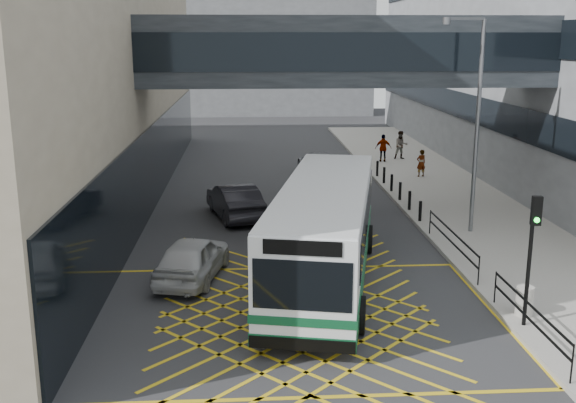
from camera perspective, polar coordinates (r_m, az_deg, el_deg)
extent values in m
plane|color=#333335|center=(20.21, 0.71, -9.89)|extent=(120.00, 120.00, 0.00)
cube|color=black|center=(35.30, -10.94, 3.53)|extent=(0.10, 41.50, 4.00)
cube|color=black|center=(44.70, 14.00, 8.06)|extent=(0.10, 43.50, 1.60)
cube|color=black|center=(44.51, 14.30, 13.19)|extent=(0.10, 43.50, 1.60)
cube|color=gray|center=(78.47, -4.11, 14.35)|extent=(28.00, 16.00, 18.00)
cube|color=#292E33|center=(30.79, 4.78, 12.57)|extent=(20.00, 4.00, 3.00)
cube|color=black|center=(28.79, 5.36, 12.48)|extent=(19.50, 0.06, 1.60)
cube|color=black|center=(32.79, 4.26, 12.64)|extent=(19.50, 0.06, 1.60)
cube|color=#A29D94|center=(35.95, 13.36, 0.46)|extent=(6.00, 54.00, 0.16)
cube|color=gold|center=(20.21, 0.71, -9.88)|extent=(12.00, 9.00, 0.01)
cube|color=white|center=(22.52, 3.13, -2.40)|extent=(5.14, 12.27, 2.94)
cube|color=#0F4C2A|center=(22.91, 3.09, -5.49)|extent=(5.20, 12.33, 0.37)
cube|color=#0F4C2A|center=(22.72, 3.11, -4.12)|extent=(5.22, 12.33, 0.24)
cube|color=black|center=(23.04, 3.30, -1.05)|extent=(4.89, 10.80, 1.14)
cube|color=black|center=(16.80, 1.21, -7.11)|extent=(2.47, 0.60, 1.31)
cube|color=black|center=(16.46, 1.22, -3.95)|extent=(1.93, 0.47, 0.38)
cube|color=white|center=(22.15, 3.18, 1.28)|extent=(5.10, 12.16, 0.11)
cube|color=black|center=(17.41, 1.18, -11.99)|extent=(2.68, 0.67, 0.33)
cube|color=black|center=(28.61, 4.23, -1.62)|extent=(2.68, 0.67, 0.33)
cylinder|color=black|center=(19.46, -2.10, -9.12)|extent=(0.52, 1.13, 1.09)
cylinder|color=black|center=(19.19, 6.10, -9.54)|extent=(0.52, 1.13, 1.09)
cylinder|color=black|center=(26.35, 0.84, -2.93)|extent=(0.52, 1.13, 1.09)
cylinder|color=black|center=(26.15, 6.81, -3.16)|extent=(0.52, 1.13, 1.09)
imported|color=#BABBBD|center=(23.34, -8.09, -4.72)|extent=(2.94, 5.14, 1.54)
imported|color=black|center=(30.99, -4.53, 0.06)|extent=(3.25, 5.44, 1.60)
imported|color=gray|center=(40.97, 2.64, 3.35)|extent=(2.55, 4.89, 1.46)
cylinder|color=black|center=(19.98, 19.68, -5.58)|extent=(0.12, 0.12, 3.21)
cube|color=black|center=(19.30, 20.29, -0.74)|extent=(0.28, 0.19, 0.80)
sphere|color=#19E533|center=(19.27, 20.32, -1.49)|extent=(0.16, 0.16, 0.15)
cylinder|color=slate|center=(28.56, 15.71, 5.94)|extent=(0.22, 0.22, 8.64)
cube|color=slate|center=(27.83, 14.82, 14.74)|extent=(1.68, 0.61, 0.11)
cylinder|color=slate|center=(27.35, 13.28, 14.67)|extent=(0.38, 0.38, 0.27)
cylinder|color=#ADA89E|center=(21.07, 19.39, -7.94)|extent=(0.51, 0.51, 0.88)
cube|color=black|center=(19.41, 19.80, -8.23)|extent=(0.05, 5.00, 0.05)
cube|color=black|center=(19.56, 19.71, -9.32)|extent=(0.05, 5.00, 0.05)
cube|color=black|center=(25.62, 13.74, -2.51)|extent=(0.05, 6.00, 0.05)
cube|color=black|center=(25.73, 13.69, -3.36)|extent=(0.05, 6.00, 0.05)
cylinder|color=black|center=(17.52, 22.92, -12.55)|extent=(0.04, 0.04, 1.00)
cylinder|color=black|center=(21.72, 17.14, -6.94)|extent=(0.04, 0.04, 1.00)
cylinder|color=black|center=(23.04, 15.85, -5.65)|extent=(0.04, 0.04, 1.00)
cylinder|color=black|center=(28.50, 11.94, -1.70)|extent=(0.04, 0.04, 1.00)
cylinder|color=black|center=(30.41, 11.13, -0.79)|extent=(0.14, 0.14, 0.90)
cylinder|color=black|center=(32.29, 10.25, 0.09)|extent=(0.14, 0.14, 0.90)
cylinder|color=black|center=(34.18, 9.47, 0.88)|extent=(0.14, 0.14, 0.90)
cylinder|color=black|center=(36.09, 8.77, 1.59)|extent=(0.14, 0.14, 0.90)
cylinder|color=black|center=(38.00, 8.14, 2.22)|extent=(0.14, 0.14, 0.90)
cylinder|color=black|center=(39.92, 7.57, 2.79)|extent=(0.14, 0.14, 0.90)
imported|color=gray|center=(40.13, 11.20, 3.20)|extent=(0.74, 0.62, 1.58)
imported|color=gray|center=(45.73, 9.55, 4.72)|extent=(0.91, 0.53, 1.87)
imported|color=gray|center=(44.57, 8.07, 4.50)|extent=(1.11, 0.62, 1.79)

